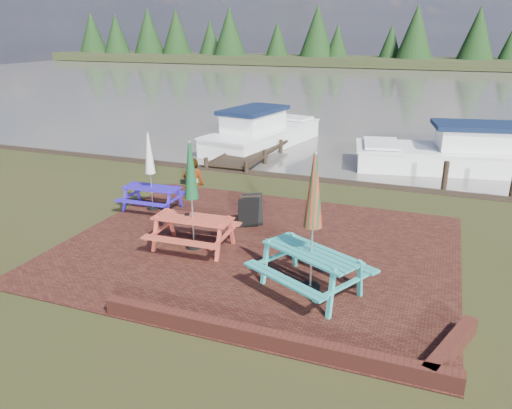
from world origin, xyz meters
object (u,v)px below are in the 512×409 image
object	(u,v)px
picnic_table_teal	(312,245)
boat_near	(459,155)
picnic_table_red	(193,213)
picnic_table_blue	(151,184)
person	(193,158)
boat_jetty	(261,134)
chalkboard	(250,211)
jetty	(266,144)

from	to	relation	value
picnic_table_teal	boat_near	size ratio (longest dim) A/B	0.36
picnic_table_teal	picnic_table_red	distance (m)	3.23
picnic_table_blue	person	bearing A→B (deg)	87.74
picnic_table_teal	picnic_table_blue	world-z (taller)	picnic_table_teal
picnic_table_red	picnic_table_blue	distance (m)	3.06
picnic_table_teal	boat_jetty	distance (m)	13.62
picnic_table_red	person	size ratio (longest dim) A/B	1.38
picnic_table_red	chalkboard	size ratio (longest dim) A/B	2.97
jetty	boat_jetty	world-z (taller)	boat_jetty
chalkboard	person	distance (m)	4.14
jetty	boat_jetty	distance (m)	0.79
picnic_table_red	jetty	xyz separation A→B (m)	(-2.11, 10.83, -0.78)
boat_jetty	boat_near	xyz separation A→B (m)	(8.34, -1.08, -0.01)
jetty	boat_near	bearing A→B (deg)	-3.48
jetty	person	size ratio (longest dim) A/B	4.91
picnic_table_blue	jetty	world-z (taller)	picnic_table_blue
jetty	boat_jetty	xyz separation A→B (m)	(-0.42, 0.60, 0.29)
chalkboard	picnic_table_red	bearing A→B (deg)	-144.10
picnic_table_blue	boat_jetty	xyz separation A→B (m)	(-0.19, 9.46, -0.37)
picnic_table_red	picnic_table_blue	xyz separation A→B (m)	(-2.34, 1.97, -0.12)
picnic_table_red	boat_jetty	distance (m)	11.72
boat_near	picnic_table_teal	bearing A→B (deg)	155.89
person	boat_jetty	bearing A→B (deg)	-108.68
picnic_table_blue	picnic_table_teal	bearing A→B (deg)	-30.17
chalkboard	boat_jetty	world-z (taller)	boat_jetty
picnic_table_blue	boat_jetty	size ratio (longest dim) A/B	0.30
jetty	person	xyz separation A→B (m)	(-0.21, -6.40, 0.81)
boat_jetty	boat_near	size ratio (longest dim) A/B	0.96
picnic_table_teal	jetty	distance (m)	12.92
boat_jetty	chalkboard	bearing A→B (deg)	-60.44
chalkboard	person	world-z (taller)	person
chalkboard	boat_near	size ratio (longest dim) A/B	0.11
jetty	boat_near	size ratio (longest dim) A/B	1.19
picnic_table_red	jetty	bearing A→B (deg)	99.05
picnic_table_blue	boat_near	bearing A→B (deg)	44.05
picnic_table_red	chalkboard	distance (m)	1.92
jetty	boat_jetty	size ratio (longest dim) A/B	1.25
jetty	picnic_table_teal	bearing A→B (deg)	-66.26
picnic_table_red	boat_near	size ratio (longest dim) A/B	0.33
picnic_table_red	jetty	size ratio (longest dim) A/B	0.28
picnic_table_teal	person	bearing A→B (deg)	162.50
boat_jetty	picnic_table_blue	bearing A→B (deg)	-77.99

